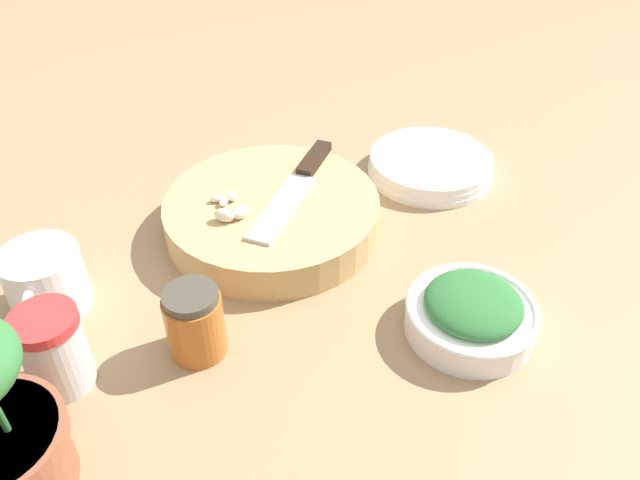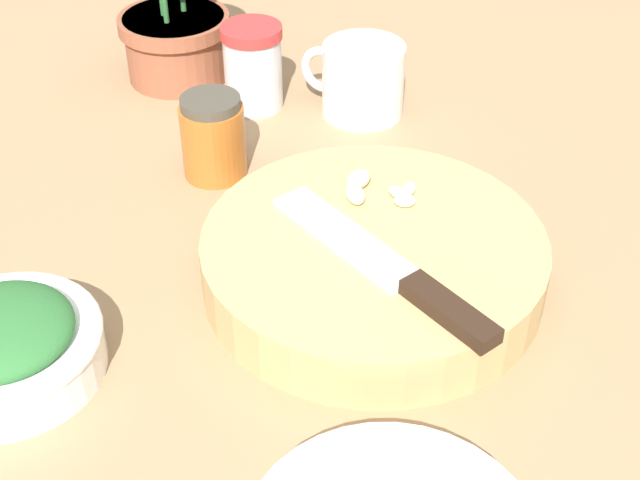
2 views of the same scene
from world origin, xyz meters
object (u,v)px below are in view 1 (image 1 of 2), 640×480
(herb_bowl, at_px, (471,313))
(coffee_mug, at_px, (45,282))
(cutting_board, at_px, (272,215))
(chef_knife, at_px, (298,182))
(garlic_cloves, at_px, (229,208))
(spice_jar, at_px, (54,350))
(plate_stack, at_px, (431,165))
(honey_jar, at_px, (195,322))

(herb_bowl, relative_size, coffee_mug, 1.24)
(cutting_board, relative_size, coffee_mug, 2.41)
(cutting_board, xyz_separation_m, herb_bowl, (-0.17, 0.24, 0.00))
(chef_knife, height_order, herb_bowl, chef_knife)
(cutting_board, relative_size, chef_knife, 1.36)
(cutting_board, bearing_deg, coffee_mug, 15.86)
(chef_knife, xyz_separation_m, garlic_cloves, (0.10, 0.04, 0.00))
(cutting_board, bearing_deg, spice_jar, 37.01)
(garlic_cloves, distance_m, coffee_mug, 0.23)
(chef_knife, distance_m, herb_bowl, 0.30)
(chef_knife, height_order, spice_jar, spice_jar)
(herb_bowl, xyz_separation_m, plate_stack, (-0.09, -0.31, -0.01))
(garlic_cloves, relative_size, spice_jar, 0.73)
(chef_knife, relative_size, coffee_mug, 1.77)
(chef_knife, bearing_deg, garlic_cloves, 56.99)
(coffee_mug, bearing_deg, garlic_cloves, -163.78)
(cutting_board, height_order, coffee_mug, coffee_mug)
(chef_knife, bearing_deg, coffee_mug, 53.35)
(chef_knife, height_order, honey_jar, honey_jar)
(herb_bowl, bearing_deg, honey_jar, -9.70)
(chef_knife, bearing_deg, herb_bowl, 152.14)
(spice_jar, height_order, plate_stack, spice_jar)
(chef_knife, xyz_separation_m, spice_jar, (0.30, 0.22, -0.00))
(spice_jar, relative_size, coffee_mug, 0.79)
(cutting_board, relative_size, plate_stack, 1.50)
(spice_jar, height_order, coffee_mug, spice_jar)
(garlic_cloves, bearing_deg, coffee_mug, 16.22)
(herb_bowl, bearing_deg, plate_stack, -105.25)
(spice_jar, height_order, honey_jar, spice_jar)
(garlic_cloves, bearing_deg, chef_knife, -158.45)
(garlic_cloves, distance_m, spice_jar, 0.27)
(plate_stack, bearing_deg, chef_knife, 12.67)
(cutting_board, distance_m, honey_jar, 0.22)
(chef_knife, bearing_deg, spice_jar, 71.56)
(garlic_cloves, relative_size, coffee_mug, 0.58)
(herb_bowl, xyz_separation_m, spice_jar, (0.44, -0.04, 0.02))
(plate_stack, bearing_deg, spice_jar, 27.40)
(herb_bowl, distance_m, coffee_mug, 0.48)
(honey_jar, bearing_deg, garlic_cloves, -110.18)
(garlic_cloves, distance_m, honey_jar, 0.19)
(coffee_mug, bearing_deg, honey_jar, 145.20)
(spice_jar, xyz_separation_m, plate_stack, (-0.52, -0.27, -0.03))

